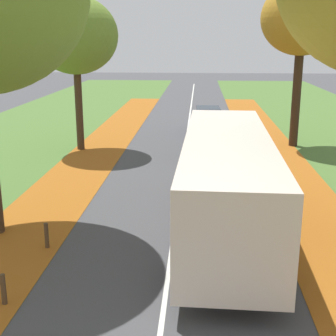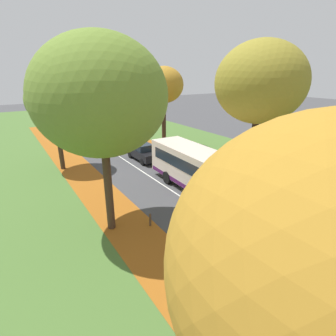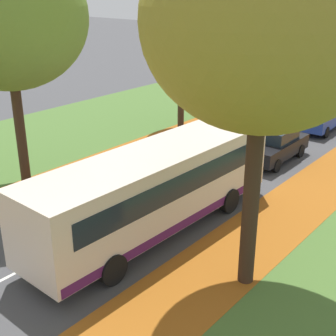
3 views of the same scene
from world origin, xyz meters
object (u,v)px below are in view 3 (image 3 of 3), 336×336
tree_right_near (264,22)px  tree_left_mid (182,26)px  bollard_fifth (32,196)px  car_black_lead (275,145)px  bus (156,186)px  car_blue_following (322,116)px  tree_left_near (6,17)px

tree_right_near → tree_left_mid: bearing=135.0°
tree_left_mid → tree_right_near: 15.96m
bollard_fifth → car_black_lead: car_black_lead is taller
tree_left_mid → bollard_fifth: size_ratio=10.52×
bus → car_black_lead: bearing=90.1°
bollard_fifth → tree_right_near: bearing=6.1°
tree_right_near → bollard_fifth: 11.60m
tree_right_near → car_blue_following: size_ratio=2.39×
tree_left_mid → bus: tree_left_mid is taller
tree_left_mid → bus: size_ratio=0.75×
tree_left_near → tree_left_mid: bearing=90.9°
car_black_lead → car_blue_following: bearing=92.5°
tree_left_near → bus: bearing=4.8°
bollard_fifth → bus: bus is taller
car_blue_following → tree_left_mid: bearing=-145.3°
car_black_lead → car_blue_following: 6.40m
bus → car_blue_following: size_ratio=2.45×
bus → bollard_fifth: bearing=-162.7°
car_black_lead → tree_left_near: bearing=-126.1°
tree_left_mid → car_blue_following: size_ratio=1.84×
bollard_fifth → bus: size_ratio=0.07×
bollard_fifth → car_blue_following: (4.82, 16.99, 0.44)m
tree_right_near → car_black_lead: bearing=112.9°
bus → car_black_lead: (-0.01, 9.00, -0.89)m
tree_left_near → car_black_lead: (6.99, 9.58, -6.21)m
tree_right_near → bus: tree_right_near is taller
bollard_fifth → bus: bearing=17.3°
tree_left_mid → car_black_lead: size_ratio=1.87×
tree_left_near → tree_right_near: (11.06, -0.03, 0.39)m
tree_left_near → bus: (7.00, 0.58, -5.32)m
tree_left_near → tree_right_near: tree_right_near is taller
bus → car_blue_following: (-0.29, 15.39, -0.89)m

